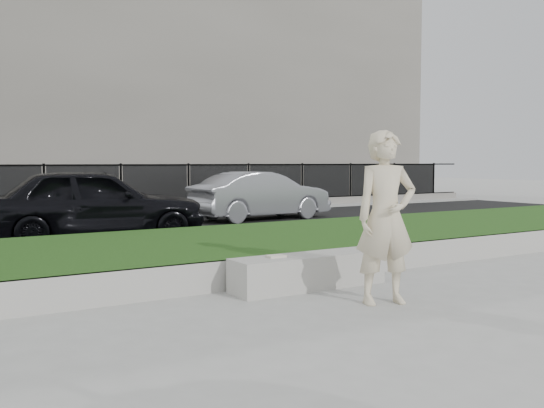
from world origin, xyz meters
TOP-DOWN VIEW (x-y plane):
  - ground at (0.00, 0.00)m, footprint 90.00×90.00m
  - grass_bank at (0.00, 3.00)m, footprint 34.00×4.00m
  - grass_kerb at (0.00, 1.04)m, footprint 34.00×0.08m
  - street at (0.00, 8.50)m, footprint 34.00×7.00m
  - far_pavement at (0.00, 13.00)m, footprint 34.00×3.00m
  - iron_fence at (0.00, 12.00)m, footprint 32.00×0.30m
  - building_facade at (0.00, 20.00)m, footprint 34.00×10.00m
  - stone_bench at (0.51, 0.64)m, footprint 2.17×0.54m
  - man at (0.77, -0.55)m, footprint 0.85×0.68m
  - book at (0.02, 0.67)m, footprint 0.25×0.19m
  - car_dark at (-0.65, 6.68)m, footprint 4.74×2.55m
  - car_silver at (4.62, 8.86)m, footprint 4.20×1.79m

SIDE VIEW (x-z plane):
  - ground at x=0.00m, z-range 0.00..0.00m
  - street at x=0.00m, z-range 0.00..0.04m
  - far_pavement at x=0.00m, z-range 0.00..0.12m
  - grass_bank at x=0.00m, z-range 0.00..0.40m
  - grass_kerb at x=0.00m, z-range 0.00..0.40m
  - stone_bench at x=0.51m, z-range 0.00..0.44m
  - book at x=0.02m, z-range 0.44..0.47m
  - iron_fence at x=0.00m, z-range -0.21..1.29m
  - car_silver at x=4.62m, z-range 0.04..1.39m
  - car_dark at x=-0.65m, z-range 0.04..1.57m
  - man at x=0.77m, z-range 0.00..2.03m
  - building_facade at x=0.00m, z-range 0.00..10.00m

